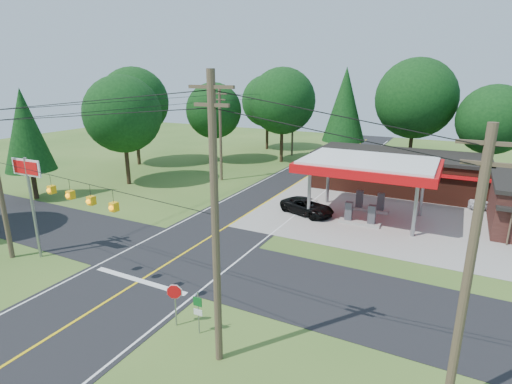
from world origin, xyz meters
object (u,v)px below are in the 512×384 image
at_px(suv_car, 307,207).
at_px(sedan_car, 474,196).
at_px(octagonal_stop_sign, 175,295).
at_px(big_stop_sign, 29,185).
at_px(gas_canopy, 369,167).

height_order(suv_car, sedan_car, sedan_car).
bearing_deg(sedan_car, octagonal_stop_sign, -131.84).
bearing_deg(suv_car, big_stop_sign, 161.25).
bearing_deg(gas_canopy, octagonal_stop_sign, -103.32).
bearing_deg(sedan_car, suv_car, -159.89).
distance_m(sedan_car, octagonal_stop_sign, 29.78).
relative_size(sedan_car, octagonal_stop_sign, 2.09).
relative_size(suv_car, big_stop_sign, 0.72).
xyz_separation_m(big_stop_sign, octagonal_stop_sign, (12.45, -1.90, -3.22)).
height_order(sedan_car, octagonal_stop_sign, octagonal_stop_sign).
distance_m(gas_canopy, sedan_car, 11.84).
xyz_separation_m(gas_canopy, sedan_car, (8.00, 8.00, -3.50)).
bearing_deg(octagonal_stop_sign, sedan_car, 65.17).
distance_m(sedan_car, big_stop_sign, 35.63).
bearing_deg(suv_car, sedan_car, -33.14).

